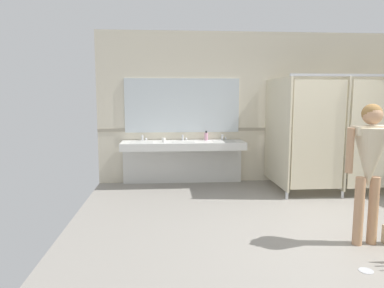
{
  "coord_description": "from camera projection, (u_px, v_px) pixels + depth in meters",
  "views": [
    {
      "loc": [
        -2.29,
        -3.91,
        1.68
      ],
      "look_at": [
        -1.9,
        1.25,
        0.99
      ],
      "focal_mm": 32.97,
      "sensor_mm": 36.0,
      "label": 1
    }
  ],
  "objects": [
    {
      "name": "vanity_counter",
      "position": [
        183.0,
        152.0,
        6.77
      ],
      "size": [
        2.33,
        0.58,
        0.96
      ],
      "color": "silver",
      "rests_on": "ground_plane"
    },
    {
      "name": "bathroom_stalls",
      "position": [
        360.0,
        132.0,
        6.25
      ],
      "size": [
        2.94,
        1.4,
        2.05
      ],
      "color": "beige",
      "rests_on": "ground_plane"
    },
    {
      "name": "paper_cup",
      "position": [
        164.0,
        140.0,
        6.55
      ],
      "size": [
        0.07,
        0.07,
        0.08
      ],
      "primitive_type": "cylinder",
      "color": "white",
      "rests_on": "vanity_counter"
    },
    {
      "name": "mirror_panel",
      "position": [
        182.0,
        105.0,
        6.86
      ],
      "size": [
        2.23,
        0.02,
        1.04
      ],
      "primitive_type": "cube",
      "color": "silver",
      "rests_on": "wall_back"
    },
    {
      "name": "floor_drain_cover",
      "position": [
        366.0,
        270.0,
        3.44
      ],
      "size": [
        0.14,
        0.14,
        0.01
      ],
      "primitive_type": "cylinder",
      "color": "#B7BABF",
      "rests_on": "ground_plane"
    },
    {
      "name": "wall_back",
      "position": [
        279.0,
        108.0,
        7.08
      ],
      "size": [
        7.2,
        0.12,
        2.94
      ],
      "primitive_type": "cube",
      "color": "beige",
      "rests_on": "ground_plane"
    },
    {
      "name": "soap_dispenser",
      "position": [
        206.0,
        136.0,
        6.85
      ],
      "size": [
        0.07,
        0.07,
        0.18
      ],
      "color": "#D899B2",
      "rests_on": "vanity_counter"
    },
    {
      "name": "person_standing",
      "position": [
        370.0,
        157.0,
        3.94
      ],
      "size": [
        0.57,
        0.43,
        1.61
      ],
      "color": "tan",
      "rests_on": "ground_plane"
    },
    {
      "name": "ground_plane",
      "position": [
        356.0,
        241.0,
        4.27
      ],
      "size": [
        7.2,
        6.58,
        0.1
      ],
      "primitive_type": "cube",
      "color": "gray"
    },
    {
      "name": "wall_back_tile_band",
      "position": [
        279.0,
        129.0,
        7.07
      ],
      "size": [
        7.2,
        0.01,
        0.06
      ],
      "primitive_type": "cube",
      "color": "#9E937F",
      "rests_on": "wall_back"
    }
  ]
}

